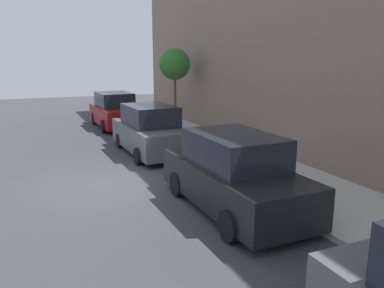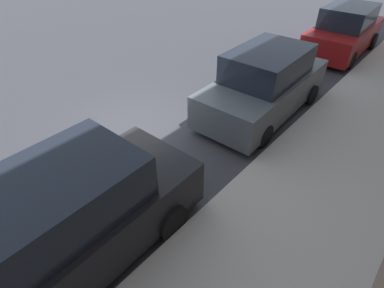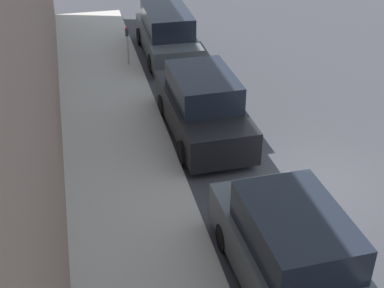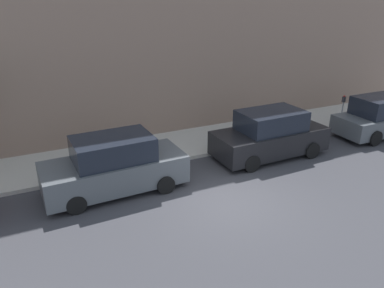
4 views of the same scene
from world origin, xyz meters
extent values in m
plane|color=#38383D|center=(0.00, 0.00, 0.00)|extent=(60.00, 60.00, 0.00)
cube|color=#B2ADA3|center=(5.06, 0.00, 0.07)|extent=(3.12, 32.00, 0.15)
cube|color=#4C5156|center=(2.24, -9.87, 0.64)|extent=(1.98, 4.93, 0.84)
cube|color=black|center=(2.24, -9.87, 1.48)|extent=(1.72, 3.13, 0.84)
cylinder|color=black|center=(1.34, -8.36, 0.35)|extent=(0.22, 0.71, 0.71)
cylinder|color=black|center=(3.14, -8.36, 0.35)|extent=(0.22, 0.71, 0.71)
cylinder|color=black|center=(1.34, -11.39, 0.35)|extent=(0.22, 0.71, 0.71)
cylinder|color=black|center=(3.14, -11.39, 0.35)|extent=(0.22, 0.71, 0.71)
cube|color=black|center=(2.44, -3.35, 0.70)|extent=(2.04, 4.83, 0.96)
cube|color=black|center=(2.44, -3.35, 1.58)|extent=(1.77, 2.63, 0.80)
cylinder|color=black|center=(1.51, -1.86, 0.35)|extent=(0.22, 0.69, 0.69)
cylinder|color=black|center=(3.37, -1.86, 0.35)|extent=(0.22, 0.69, 0.69)
cylinder|color=black|center=(1.51, -4.84, 0.35)|extent=(0.22, 0.69, 0.69)
cylinder|color=black|center=(3.37, -4.84, 0.35)|extent=(0.22, 0.69, 0.69)
cube|color=#4C5156|center=(2.32, 3.22, 0.70)|extent=(2.09, 4.85, 0.96)
cube|color=black|center=(2.32, 3.22, 1.58)|extent=(1.80, 2.65, 0.80)
cylinder|color=black|center=(1.39, 1.74, 0.32)|extent=(0.22, 0.64, 0.64)
cylinder|color=black|center=(3.25, 1.74, 0.32)|extent=(0.22, 0.64, 0.64)
cylinder|color=#ADADB2|center=(3.95, -8.96, 0.72)|extent=(0.07, 0.07, 1.14)
cube|color=#2D2D33|center=(3.95, -8.96, 1.43)|extent=(0.11, 0.15, 0.28)
cube|color=red|center=(3.95, -8.96, 1.60)|extent=(0.04, 0.09, 0.05)
camera|label=1|loc=(-2.12, -11.18, 3.74)|focal=35.00mm
camera|label=2|loc=(6.02, -4.32, 4.93)|focal=28.00mm
camera|label=3|loc=(6.02, 10.33, 8.17)|focal=50.00mm
camera|label=4|loc=(-9.21, 5.80, 6.41)|focal=35.00mm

